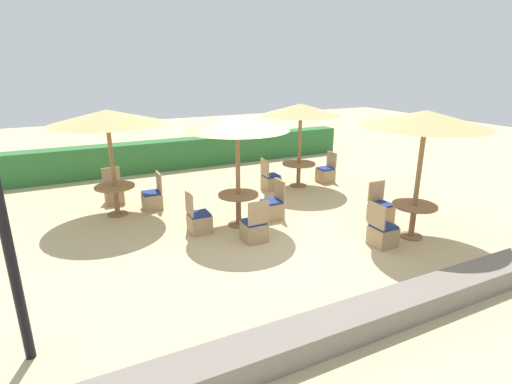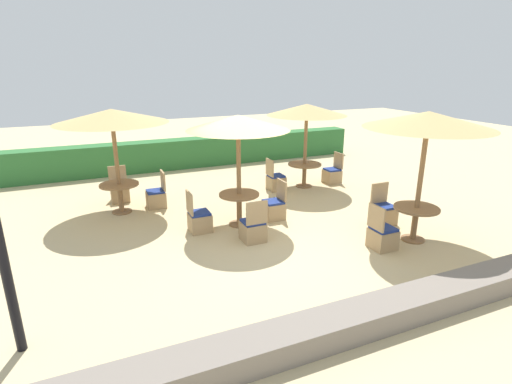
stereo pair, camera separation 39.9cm
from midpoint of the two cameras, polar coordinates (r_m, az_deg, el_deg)
ground_plane at (r=8.41m, az=3.01°, el=-7.01°), size 40.00×40.00×0.00m
hedge_row at (r=14.42m, az=-9.20°, el=5.52°), size 13.00×0.70×1.01m
stone_border at (r=6.03m, az=17.14°, el=-16.86°), size 10.00×0.56×0.36m
parasol_front_right at (r=8.51m, az=24.65°, el=9.27°), size 2.46×2.46×2.67m
round_table_front_right at (r=8.96m, az=23.04°, el=-3.15°), size 0.91×0.91×0.73m
patio_chair_front_right_west at (r=8.43m, az=18.87°, el=-6.00°), size 0.46×0.46×0.93m
patio_chair_front_right_north at (r=9.72m, az=18.85°, el=-2.82°), size 0.46×0.46×0.93m
parasol_back_left at (r=9.90m, az=-18.84°, el=10.18°), size 2.61×2.61×2.54m
round_table_back_left at (r=10.28m, az=-17.83°, el=0.14°), size 0.94×0.94×0.74m
patio_chair_back_left_east at (r=10.52m, az=-12.96°, el=-0.73°), size 0.46×0.46×0.93m
patio_chair_back_left_north at (r=11.24m, az=-17.94°, el=0.05°), size 0.46×0.46×0.93m
parasol_back_right at (r=11.69m, az=8.26°, el=11.51°), size 2.30×2.30×2.45m
round_table_back_right at (r=12.00m, az=7.89°, el=3.27°), size 0.99×0.99×0.71m
patio_chair_back_right_west at (r=11.67m, az=3.79°, el=1.55°), size 0.46×0.46×0.93m
patio_chair_back_right_east at (r=12.62m, az=11.76°, el=2.46°), size 0.46×0.46×0.93m
parasol_center at (r=8.61m, az=-1.23°, el=9.80°), size 2.24×2.24×2.50m
round_table_center at (r=9.03m, az=-1.16°, el=-1.41°), size 0.91×0.91×0.75m
patio_chair_center_west at (r=8.84m, az=-6.86°, el=-3.99°), size 0.46×0.46×0.93m
patio_chair_center_south at (r=8.31m, az=0.98°, el=-5.34°), size 0.46×0.46×0.93m
patio_chair_center_east at (r=9.50m, az=3.79°, el=-2.32°), size 0.46×0.46×0.93m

